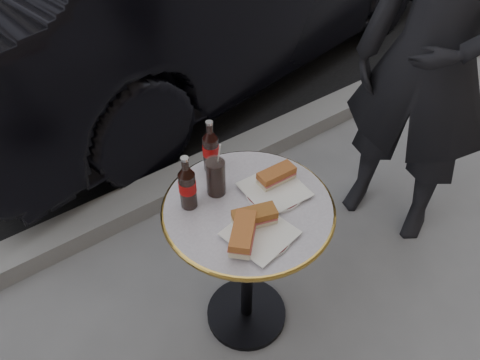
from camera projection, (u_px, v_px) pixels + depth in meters
ground at (246, 315)px, 2.16m from camera, size 80.00×80.00×0.00m
curb at (152, 195)px, 2.66m from camera, size 40.00×0.20×0.12m
bistro_table at (247, 267)px, 1.91m from camera, size 0.62×0.62×0.73m
plate_left at (260, 235)px, 1.55m from camera, size 0.21×0.21×0.01m
plate_right at (274, 191)px, 1.70m from camera, size 0.26×0.26×0.01m
sandwich_left_a at (243, 234)px, 1.51m from camera, size 0.17×0.17×0.06m
sandwich_left_b at (254, 217)px, 1.57m from camera, size 0.16×0.11×0.05m
sandwich_right at (276, 176)px, 1.72m from camera, size 0.14×0.07×0.05m
cola_bottle_left at (187, 182)px, 1.58m from camera, size 0.08×0.08×0.22m
cola_bottle_right at (211, 146)px, 1.73m from camera, size 0.07×0.07×0.22m
cola_glass at (216, 177)px, 1.66m from camera, size 0.09×0.09×0.15m
pedestrian at (433, 62)px, 1.99m from camera, size 0.66×0.80×1.87m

